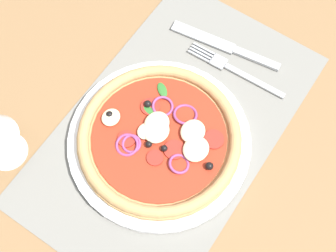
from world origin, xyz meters
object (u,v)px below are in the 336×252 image
(plate, at_px, (157,140))
(pizza, at_px, (158,136))
(fork, at_px, (231,68))
(knife, at_px, (224,46))

(plate, relative_size, pizza, 1.13)
(plate, height_order, pizza, pizza)
(pizza, relative_size, fork, 1.42)
(pizza, height_order, fork, pizza)
(plate, bearing_deg, pizza, -41.18)
(pizza, bearing_deg, plate, 138.82)
(knife, bearing_deg, plate, 83.34)
(plate, distance_m, fork, 0.18)
(plate, relative_size, knife, 1.44)
(pizza, distance_m, fork, 0.18)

